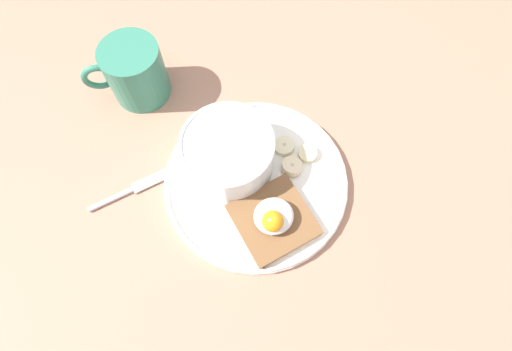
{
  "coord_description": "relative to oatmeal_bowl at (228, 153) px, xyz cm",
  "views": [
    {
      "loc": [
        8.13,
        21.29,
        57.39
      ],
      "look_at": [
        0.0,
        0.0,
        5.0
      ],
      "focal_mm": 28.0,
      "sensor_mm": 36.0,
      "label": 1
    }
  ],
  "objects": [
    {
      "name": "plate",
      "position": [
        -2.65,
        4.1,
        -3.65
      ],
      "size": [
        27.22,
        27.22,
        1.6
      ],
      "color": "white",
      "rests_on": "ground_plane"
    },
    {
      "name": "banana_slice_left",
      "position": [
        -8.62,
        0.5,
        -2.88
      ],
      "size": [
        3.6,
        3.54,
        1.24
      ],
      "color": "beige",
      "rests_on": "plate"
    },
    {
      "name": "toast_slice",
      "position": [
        -2.25,
        10.81,
        -2.62
      ],
      "size": [
        11.5,
        11.5,
        1.48
      ],
      "color": "brown",
      "rests_on": "plate"
    },
    {
      "name": "banana_slice_back",
      "position": [
        -11.41,
        2.92,
        -2.86
      ],
      "size": [
        3.29,
        3.36,
        1.28
      ],
      "color": "beige",
      "rests_on": "plate"
    },
    {
      "name": "poached_egg",
      "position": [
        -2.22,
        11.05,
        -0.58
      ],
      "size": [
        5.51,
        5.29,
        3.54
      ],
      "color": "white",
      "rests_on": "toast_slice"
    },
    {
      "name": "coffee_mug",
      "position": [
        9.03,
        -18.31,
        0.47
      ],
      "size": [
        12.8,
        9.19,
        9.59
      ],
      "color": "#337A61",
      "rests_on": "ground_plane"
    },
    {
      "name": "oatmeal_bowl",
      "position": [
        0.0,
        0.0,
        0.0
      ],
      "size": [
        13.34,
        13.34,
        6.83
      ],
      "color": "white",
      "rests_on": "plate"
    },
    {
      "name": "knife",
      "position": [
        14.71,
        -1.41,
        -4.04
      ],
      "size": [
        13.85,
        2.92,
        0.8
      ],
      "color": "silver",
      "rests_on": "ground_plane"
    },
    {
      "name": "ground_plane",
      "position": [
        -2.65,
        4.1,
        -5.44
      ],
      "size": [
        120.0,
        120.0,
        2.0
      ],
      "primitive_type": "cube",
      "color": "#A5755D",
      "rests_on": "ground"
    },
    {
      "name": "banana_slice_front",
      "position": [
        -8.35,
        3.65,
        -2.73
      ],
      "size": [
        4.51,
        4.48,
        1.72
      ],
      "color": "beige",
      "rests_on": "plate"
    }
  ]
}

